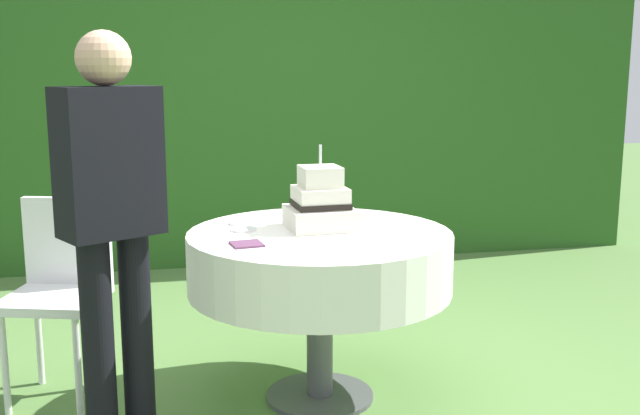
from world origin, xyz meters
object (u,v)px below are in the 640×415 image
(serving_plate_near, at_px, (241,223))
(garden_chair, at_px, (60,278))
(cake_table, at_px, (320,262))
(serving_plate_far, at_px, (244,229))
(serving_plate_right, at_px, (263,219))
(wedding_cake, at_px, (321,204))
(napkin_stack, at_px, (247,244))
(standing_person, at_px, (111,214))
(serving_plate_left, at_px, (352,214))

(serving_plate_near, relative_size, garden_chair, 0.12)
(cake_table, distance_m, serving_plate_far, 0.36)
(serving_plate_near, xyz_separation_m, serving_plate_right, (0.11, 0.06, 0.00))
(wedding_cake, height_order, napkin_stack, wedding_cake)
(serving_plate_far, bearing_deg, standing_person, -145.73)
(wedding_cake, distance_m, serving_plate_right, 0.33)
(serving_plate_left, xyz_separation_m, serving_plate_right, (-0.44, -0.05, 0.00))
(wedding_cake, height_order, garden_chair, wedding_cake)
(serving_plate_right, relative_size, garden_chair, 0.12)
(serving_plate_right, xyz_separation_m, napkin_stack, (-0.13, -0.48, -0.00))
(cake_table, height_order, garden_chair, garden_chair)
(serving_plate_left, relative_size, serving_plate_right, 1.01)
(napkin_stack, bearing_deg, serving_plate_near, 87.62)
(serving_plate_right, xyz_separation_m, garden_chair, (-0.91, -0.00, -0.23))
(serving_plate_far, bearing_deg, serving_plate_right, 61.24)
(serving_plate_far, relative_size, garden_chair, 0.12)
(serving_plate_near, bearing_deg, serving_plate_left, 11.08)
(serving_plate_near, height_order, serving_plate_left, same)
(wedding_cake, bearing_deg, serving_plate_near, 155.78)
(serving_plate_right, distance_m, standing_person, 0.87)
(cake_table, relative_size, standing_person, 0.72)
(serving_plate_near, height_order, garden_chair, garden_chair)
(standing_person, bearing_deg, serving_plate_far, 34.27)
(standing_person, bearing_deg, serving_plate_near, 43.70)
(cake_table, bearing_deg, serving_plate_left, 56.36)
(cake_table, bearing_deg, napkin_stack, -151.72)
(serving_plate_near, relative_size, serving_plate_right, 1.02)
(cake_table, distance_m, napkin_stack, 0.41)
(serving_plate_left, xyz_separation_m, standing_person, (-1.08, -0.61, 0.16))
(serving_plate_left, relative_size, napkin_stack, 0.86)
(serving_plate_near, distance_m, standing_person, 0.75)
(napkin_stack, bearing_deg, garden_chair, 148.95)
(cake_table, xyz_separation_m, wedding_cake, (0.02, 0.08, 0.24))
(napkin_stack, distance_m, garden_chair, 0.95)
(serving_plate_near, relative_size, serving_plate_far, 0.98)
(wedding_cake, distance_m, serving_plate_far, 0.36)
(serving_plate_near, distance_m, garden_chair, 0.84)
(serving_plate_right, distance_m, napkin_stack, 0.49)
(serving_plate_far, height_order, garden_chair, garden_chair)
(cake_table, distance_m, standing_person, 0.94)
(serving_plate_far, distance_m, garden_chair, 0.86)
(serving_plate_near, bearing_deg, napkin_stack, -92.38)
(serving_plate_far, distance_m, serving_plate_left, 0.60)
(serving_plate_far, relative_size, napkin_stack, 0.89)
(cake_table, relative_size, serving_plate_right, 11.04)
(garden_chair, relative_size, standing_person, 0.56)
(garden_chair, bearing_deg, serving_plate_left, 2.19)
(napkin_stack, height_order, standing_person, standing_person)
(serving_plate_near, bearing_deg, standing_person, -136.30)
(serving_plate_near, distance_m, serving_plate_far, 0.15)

